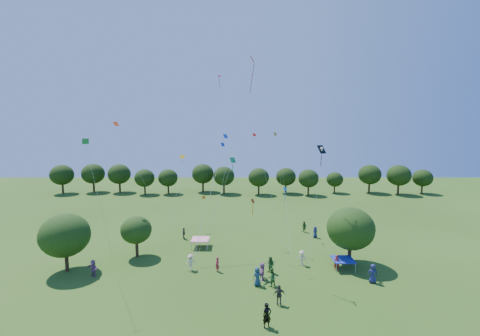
# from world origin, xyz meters

# --- Properties ---
(near_tree_west) EXTENTS (5.01, 5.01, 6.16)m
(near_tree_west) POSITION_xyz_m (-18.23, 14.39, 3.90)
(near_tree_west) COLOR #422B19
(near_tree_west) RESTS_ON ground
(near_tree_north) EXTENTS (3.53, 3.53, 4.81)m
(near_tree_north) POSITION_xyz_m (-12.09, 18.26, 3.21)
(near_tree_north) COLOR #422B19
(near_tree_north) RESTS_ON ground
(near_tree_east) EXTENTS (5.12, 5.12, 6.38)m
(near_tree_east) POSITION_xyz_m (12.11, 16.12, 4.07)
(near_tree_east) COLOR #422B19
(near_tree_east) RESTS_ON ground
(treeline) EXTENTS (88.01, 8.77, 6.77)m
(treeline) POSITION_xyz_m (-1.73, 55.43, 4.09)
(treeline) COLOR #422B19
(treeline) RESTS_ON ground
(tent_red_stripe) EXTENTS (2.20, 2.20, 1.10)m
(tent_red_stripe) POSITION_xyz_m (-5.01, 21.23, 1.04)
(tent_red_stripe) COLOR #E11A49
(tent_red_stripe) RESTS_ON ground
(tent_blue) EXTENTS (2.20, 2.20, 1.10)m
(tent_blue) POSITION_xyz_m (11.01, 14.90, 1.04)
(tent_blue) COLOR #192AA4
(tent_blue) RESTS_ON ground
(man_in_black) EXTENTS (0.83, 0.67, 1.91)m
(man_in_black) POSITION_xyz_m (2.03, 4.70, 0.96)
(man_in_black) COLOR black
(man_in_black) RESTS_ON ground
(crowd_person_0) EXTENTS (0.87, 0.67, 1.57)m
(crowd_person_0) POSITION_xyz_m (10.35, 24.82, 0.79)
(crowd_person_0) COLOR navy
(crowd_person_0) RESTS_ON ground
(crowd_person_1) EXTENTS (0.68, 0.50, 1.66)m
(crowd_person_1) POSITION_xyz_m (10.22, 14.49, 0.83)
(crowd_person_1) COLOR maroon
(crowd_person_1) RESTS_ON ground
(crowd_person_2) EXTENTS (0.99, 0.90, 1.78)m
(crowd_person_2) POSITION_xyz_m (2.98, 11.14, 0.89)
(crowd_person_2) COLOR #2A632B
(crowd_person_2) RESTS_ON ground
(crowd_person_3) EXTENTS (1.16, 1.04, 1.66)m
(crowd_person_3) POSITION_xyz_m (6.78, 15.81, 0.83)
(crowd_person_3) COLOR beige
(crowd_person_3) RESTS_ON ground
(crowd_person_4) EXTENTS (0.74, 1.02, 1.58)m
(crowd_person_4) POSITION_xyz_m (-7.64, 24.27, 0.79)
(crowd_person_4) COLOR #423B35
(crowd_person_4) RESTS_ON ground
(crowd_person_5) EXTENTS (1.66, 1.33, 1.71)m
(crowd_person_5) POSITION_xyz_m (-14.92, 13.17, 0.86)
(crowd_person_5) COLOR #8A5087
(crowd_person_5) RESTS_ON ground
(crowd_person_6) EXTENTS (1.00, 0.65, 1.87)m
(crowd_person_6) POSITION_xyz_m (12.90, 11.79, 0.94)
(crowd_person_6) COLOR navy
(crowd_person_6) RESTS_ON ground
(crowd_person_7) EXTENTS (0.81, 0.72, 1.82)m
(crowd_person_7) POSITION_xyz_m (15.13, 23.43, 0.91)
(crowd_person_7) COLOR #A11D35
(crowd_person_7) RESTS_ON ground
(crowd_person_8) EXTENTS (0.86, 0.86, 1.60)m
(crowd_person_8) POSITION_xyz_m (9.29, 27.08, 0.80)
(crowd_person_8) COLOR #295022
(crowd_person_8) RESTS_ON ground
(crowd_person_9) EXTENTS (1.23, 0.86, 1.72)m
(crowd_person_9) POSITION_xyz_m (-5.25, 14.62, 0.86)
(crowd_person_9) COLOR beige
(crowd_person_9) RESTS_ON ground
(crowd_person_10) EXTENTS (1.06, 0.52, 1.76)m
(crowd_person_10) POSITION_xyz_m (3.34, 7.87, 0.88)
(crowd_person_10) COLOR #3D3831
(crowd_person_10) RESTS_ON ground
(crowd_person_11) EXTENTS (0.72, 1.70, 1.78)m
(crowd_person_11) POSITION_xyz_m (2.19, 12.43, 0.89)
(crowd_person_11) COLOR #A05D93
(crowd_person_11) RESTS_ON ground
(crowd_person_12) EXTENTS (1.02, 0.86, 1.82)m
(crowd_person_12) POSITION_xyz_m (1.65, 11.22, 0.91)
(crowd_person_12) COLOR navy
(crowd_person_12) RESTS_ON ground
(crowd_person_13) EXTENTS (0.63, 0.69, 1.56)m
(crowd_person_13) POSITION_xyz_m (-2.38, 14.23, 0.78)
(crowd_person_13) COLOR maroon
(crowd_person_13) RESTS_ON ground
(crowd_person_14) EXTENTS (0.98, 0.91, 1.77)m
(crowd_person_14) POSITION_xyz_m (3.17, 13.84, 0.88)
(crowd_person_14) COLOR #33652B
(crowd_person_14) RESTS_ON ground
(pirate_kite) EXTENTS (2.47, 4.24, 11.84)m
(pirate_kite) POSITION_xyz_m (8.70, 16.35, 12.41)
(pirate_kite) COLOR black
(red_high_kite) EXTENTS (5.30, 2.70, 21.03)m
(red_high_kite) POSITION_xyz_m (0.44, 15.73, 18.36)
(red_high_kite) COLOR red
(small_kite_0) EXTENTS (4.46, 3.71, 5.37)m
(small_kite_0) POSITION_xyz_m (2.03, 18.84, 5.59)
(small_kite_0) COLOR #C53D0B
(small_kite_1) EXTENTS (6.01, 2.10, 14.48)m
(small_kite_1) POSITION_xyz_m (-14.28, 22.36, 12.86)
(small_kite_1) COLOR #E93F0C
(small_kite_2) EXTENTS (1.13, 6.60, 9.72)m
(small_kite_2) POSITION_xyz_m (-8.75, 29.11, 9.44)
(small_kite_2) COLOR gold
(small_kite_3) EXTENTS (4.16, 5.06, 10.19)m
(small_kite_3) POSITION_xyz_m (-1.33, 19.74, 9.87)
(small_kite_3) COLOR #188740
(small_kite_4) EXTENTS (3.61, 6.52, 12.95)m
(small_kite_4) POSITION_xyz_m (-2.44, 20.21, 11.33)
(small_kite_4) COLOR #1138B1
(small_kite_5) EXTENTS (6.85, 4.06, 20.96)m
(small_kite_5) POSITION_xyz_m (-4.88, 26.24, 15.55)
(small_kite_5) COLOR #9D1A7B
(small_kite_6) EXTENTS (1.27, 1.89, 12.32)m
(small_kite_6) POSITION_xyz_m (5.76, 26.85, 11.19)
(small_kite_6) COLOR white
(small_kite_7) EXTENTS (0.55, 4.53, 6.64)m
(small_kite_7) POSITION_xyz_m (5.44, 19.44, 6.62)
(small_kite_7) COLOR #0B6AAA
(small_kite_8) EXTENTS (3.83, 1.88, 13.11)m
(small_kite_8) POSITION_xyz_m (2.63, 17.25, 10.41)
(small_kite_8) COLOR red
(small_kite_9) EXTENTS (0.90, 2.28, 6.04)m
(small_kite_9) POSITION_xyz_m (-4.28, 17.32, 5.83)
(small_kite_9) COLOR orange
(small_kite_10) EXTENTS (2.25, 2.66, 13.13)m
(small_kite_10) POSITION_xyz_m (5.01, 24.03, 10.86)
(small_kite_10) COLOR #CC9412
(small_kite_11) EXTENTS (1.02, 3.18, 12.78)m
(small_kite_11) POSITION_xyz_m (-12.90, 9.90, 11.09)
(small_kite_11) COLOR #15771F
(small_kite_12) EXTENTS (3.07, 5.72, 11.94)m
(small_kite_12) POSITION_xyz_m (-2.76, 19.57, 10.19)
(small_kite_12) COLOR blue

